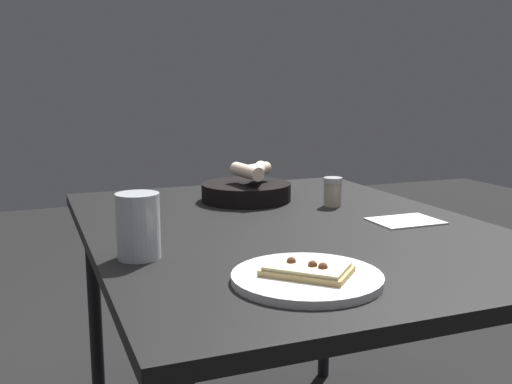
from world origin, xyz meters
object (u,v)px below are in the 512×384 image
Objects in this scene: pizza_plate at (307,276)px; beer_glass at (138,230)px; pepper_shaker at (333,193)px; dining_table at (286,248)px; bread_basket at (248,189)px.

beer_glass reaches higher than pizza_plate.
beer_glass is at bearing -152.97° from pepper_shaker.
dining_table is 0.32m from bread_basket.
pizza_plate is 1.01× the size of bread_basket.
bread_basket reaches higher than pepper_shaker.
beer_glass is 0.65m from pepper_shaker.
beer_glass is (-0.24, 0.24, 0.04)m from pizza_plate.
beer_glass reaches higher than dining_table.
beer_glass is at bearing -158.64° from dining_table.
beer_glass is (-0.39, -0.45, 0.02)m from bread_basket.
beer_glass reaches higher than bread_basket.
dining_table is at bearing -92.89° from bread_basket.
pepper_shaker is at bearing 57.50° from pizza_plate.
dining_table is 4.66× the size of pizza_plate.
bread_basket is 3.23× the size of pepper_shaker.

